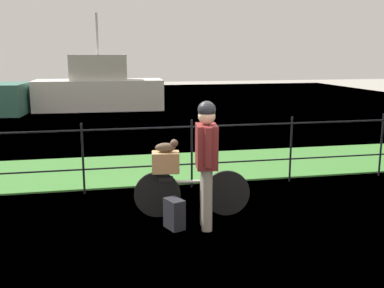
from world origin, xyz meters
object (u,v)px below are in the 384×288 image
at_px(terrier_dog, 167,147).
at_px(cyclist_person, 206,154).
at_px(wooden_crate, 166,162).
at_px(bicycle_main, 191,192).
at_px(backpack_on_paving, 174,214).
at_px(moored_boat_mid, 99,89).

xyz_separation_m(terrier_dog, cyclist_person, (0.43, -0.51, -0.01)).
bearing_deg(wooden_crate, bicycle_main, -7.82).
distance_m(bicycle_main, wooden_crate, 0.57).
bearing_deg(terrier_dog, bicycle_main, -7.82).
xyz_separation_m(terrier_dog, backpack_on_paving, (0.01, -0.45, -0.81)).
height_order(backpack_on_paving, moored_boat_mid, moored_boat_mid).
bearing_deg(cyclist_person, backpack_on_paving, 171.86).
distance_m(terrier_dog, backpack_on_paving, 0.93).
height_order(bicycle_main, backpack_on_paving, bicycle_main).
bearing_deg(cyclist_person, terrier_dog, 129.92).
bearing_deg(terrier_dog, backpack_on_paving, -88.13).
bearing_deg(moored_boat_mid, cyclist_person, -84.67).
height_order(bicycle_main, moored_boat_mid, moored_boat_mid).
bearing_deg(moored_boat_mid, backpack_on_paving, -86.45).
bearing_deg(moored_boat_mid, bicycle_main, -84.95).
height_order(terrier_dog, moored_boat_mid, moored_boat_mid).
relative_size(terrier_dog, moored_boat_mid, 0.06).
relative_size(wooden_crate, terrier_dog, 1.16).
bearing_deg(terrier_dog, cyclist_person, -50.08).
bearing_deg(moored_boat_mid, terrier_dog, -86.39).
bearing_deg(backpack_on_paving, cyclist_person, 60.33).
bearing_deg(wooden_crate, cyclist_person, -48.69).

